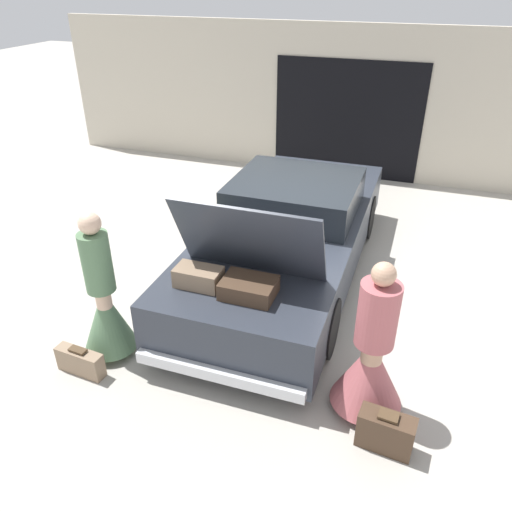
{
  "coord_description": "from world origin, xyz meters",
  "views": [
    {
      "loc": [
        1.49,
        -5.58,
        3.6
      ],
      "look_at": [
        0.0,
        -1.29,
        0.98
      ],
      "focal_mm": 35.0,
      "sensor_mm": 36.0,
      "label": 1
    }
  ],
  "objects_px": {
    "person_left": "(105,306)",
    "suitcase_beside_right_person": "(386,432)",
    "person_right": "(371,361)",
    "suitcase_beside_left_person": "(80,362)",
    "car": "(289,235)"
  },
  "relations": [
    {
      "from": "person_right",
      "to": "suitcase_beside_left_person",
      "type": "relative_size",
      "value": 2.97
    },
    {
      "from": "suitcase_beside_left_person",
      "to": "suitcase_beside_right_person",
      "type": "distance_m",
      "value": 3.04
    },
    {
      "from": "person_left",
      "to": "suitcase_beside_left_person",
      "type": "xyz_separation_m",
      "value": [
        -0.11,
        -0.39,
        -0.45
      ]
    },
    {
      "from": "car",
      "to": "suitcase_beside_left_person",
      "type": "bearing_deg",
      "value": -119.83
    },
    {
      "from": "person_left",
      "to": "suitcase_beside_left_person",
      "type": "bearing_deg",
      "value": -29.57
    },
    {
      "from": "person_left",
      "to": "car",
      "type": "bearing_deg",
      "value": 134.06
    },
    {
      "from": "car",
      "to": "suitcase_beside_left_person",
      "type": "relative_size",
      "value": 9.01
    },
    {
      "from": "car",
      "to": "person_right",
      "type": "xyz_separation_m",
      "value": [
        1.35,
        -2.05,
        -0.03
      ]
    },
    {
      "from": "person_right",
      "to": "suitcase_beside_left_person",
      "type": "xyz_separation_m",
      "value": [
        -2.81,
        -0.5,
        -0.42
      ]
    },
    {
      "from": "person_left",
      "to": "suitcase_beside_left_person",
      "type": "height_order",
      "value": "person_left"
    },
    {
      "from": "person_left",
      "to": "suitcase_beside_right_person",
      "type": "height_order",
      "value": "person_left"
    },
    {
      "from": "car",
      "to": "suitcase_beside_right_person",
      "type": "bearing_deg",
      "value": -57.37
    },
    {
      "from": "person_right",
      "to": "suitcase_beside_right_person",
      "type": "relative_size",
      "value": 3.19
    },
    {
      "from": "person_right",
      "to": "person_left",
      "type": "bearing_deg",
      "value": 85.56
    },
    {
      "from": "person_right",
      "to": "suitcase_beside_left_person",
      "type": "height_order",
      "value": "person_right"
    }
  ]
}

